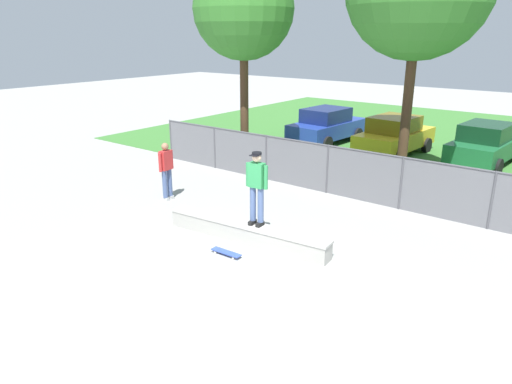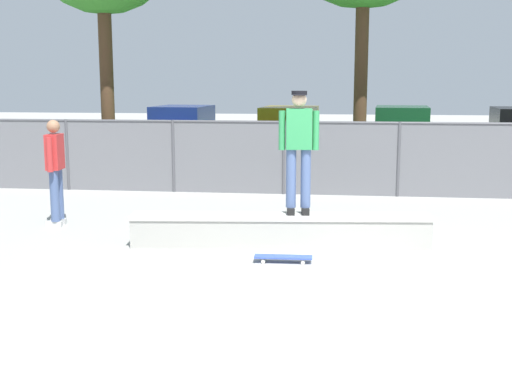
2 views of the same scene
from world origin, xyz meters
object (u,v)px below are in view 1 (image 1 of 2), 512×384
object	(u,v)px
skateboarder	(257,185)
car_blue	(327,125)
car_yellow	(394,135)
bystander	(166,169)
concrete_ledge	(246,232)
tree_near_left	(244,9)
car_green	(486,144)
skateboard	(226,252)

from	to	relation	value
skateboarder	car_blue	size ratio (longest dim) A/B	0.43
car_blue	car_yellow	bearing A→B (deg)	-3.94
bystander	car_yellow	bearing A→B (deg)	71.60
concrete_ledge	skateboarder	size ratio (longest dim) A/B	2.47
concrete_ledge	tree_near_left	world-z (taller)	tree_near_left
car_blue	car_green	world-z (taller)	same
skateboard	car_yellow	size ratio (longest dim) A/B	0.19
car_yellow	skateboarder	bearing A→B (deg)	-85.22
concrete_ledge	skateboard	size ratio (longest dim) A/B	5.63
skateboard	concrete_ledge	bearing A→B (deg)	97.59
tree_near_left	car_green	size ratio (longest dim) A/B	1.77
skateboard	car_green	distance (m)	12.71
car_blue	car_green	size ratio (longest dim) A/B	1.00
car_yellow	car_green	distance (m)	3.54
skateboarder	car_yellow	distance (m)	10.81
bystander	concrete_ledge	bearing A→B (deg)	-13.57
car_yellow	car_green	bearing A→B (deg)	10.40
car_yellow	bystander	bearing A→B (deg)	-108.40
skateboard	car_green	xyz separation A→B (m)	(2.72, 12.39, 0.77)
skateboarder	car_green	world-z (taller)	skateboarder
concrete_ledge	car_green	size ratio (longest dim) A/B	1.05
tree_near_left	car_yellow	bearing A→B (deg)	52.51
concrete_ledge	car_blue	xyz separation A→B (m)	(-4.06, 11.09, 0.59)
tree_near_left	car_green	xyz separation A→B (m)	(7.47, 5.85, -4.95)
car_blue	car_yellow	size ratio (longest dim) A/B	1.00
bystander	skateboarder	bearing A→B (deg)	-11.50
skateboard	car_green	size ratio (longest dim) A/B	0.19
concrete_ledge	bystander	world-z (taller)	bystander
skateboard	car_blue	world-z (taller)	car_blue
skateboarder	tree_near_left	distance (m)	8.54
car_green	bystander	distance (m)	12.53
car_blue	bystander	world-z (taller)	bystander
tree_near_left	bystander	world-z (taller)	tree_near_left
skateboarder	bystander	distance (m)	4.31
skateboard	tree_near_left	xyz separation A→B (m)	(-4.75, 6.54, 5.72)
car_green	skateboard	bearing A→B (deg)	-102.38
concrete_ledge	car_blue	size ratio (longest dim) A/B	1.05
skateboarder	tree_near_left	world-z (taller)	tree_near_left
bystander	tree_near_left	bearing A→B (deg)	98.50
concrete_ledge	skateboarder	distance (m)	1.30
tree_near_left	car_yellow	distance (m)	8.22
car_green	bystander	size ratio (longest dim) A/B	2.38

